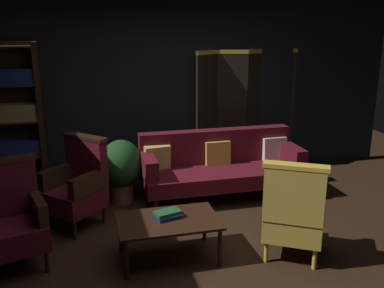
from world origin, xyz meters
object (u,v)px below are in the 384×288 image
object	(u,v)px
folding_screen	(244,110)
book_navy_cloth	(168,216)
armchair_wing_right	(12,218)
book_green_cloth	(168,213)
armchair_gilt_accent	(294,212)
armchair_wing_left	(77,185)
velvet_couch	(220,164)
coffee_table	(168,224)
potted_plant	(121,167)
bookshelf	(8,118)

from	to	relation	value
folding_screen	book_navy_cloth	bearing A→B (deg)	-126.00
armchair_wing_right	book_green_cloth	bearing A→B (deg)	-8.12
armchair_gilt_accent	armchair_wing_left	world-z (taller)	same
velvet_couch	folding_screen	bearing A→B (deg)	53.23
armchair_gilt_accent	book_green_cloth	size ratio (longest dim) A/B	4.07
folding_screen	coffee_table	world-z (taller)	folding_screen
book_navy_cloth	book_green_cloth	xyz separation A→B (m)	(0.00, 0.00, 0.04)
velvet_couch	book_navy_cloth	bearing A→B (deg)	-125.49
potted_plant	armchair_wing_right	bearing A→B (deg)	-132.04
bookshelf	coffee_table	size ratio (longest dim) A/B	2.05
bookshelf	armchair_gilt_accent	xyz separation A→B (m)	(2.91, -2.46, -0.58)
bookshelf	book_green_cloth	bearing A→B (deg)	-51.04
velvet_couch	book_green_cloth	xyz separation A→B (m)	(-0.99, -1.38, 0.02)
coffee_table	potted_plant	world-z (taller)	potted_plant
coffee_table	velvet_couch	bearing A→B (deg)	55.33
armchair_wing_right	bookshelf	bearing A→B (deg)	97.24
folding_screen	armchair_wing_right	size ratio (longest dim) A/B	1.83
potted_plant	book_navy_cloth	xyz separation A→B (m)	(0.31, -1.50, -0.05)
velvet_couch	coffee_table	size ratio (longest dim) A/B	2.12
folding_screen	book_navy_cloth	distance (m)	2.89
folding_screen	armchair_wing_left	world-z (taller)	folding_screen
coffee_table	book_navy_cloth	xyz separation A→B (m)	(0.00, 0.05, 0.06)
coffee_table	armchair_gilt_accent	xyz separation A→B (m)	(1.20, -0.29, 0.12)
armchair_gilt_accent	potted_plant	distance (m)	2.37
coffee_table	book_green_cloth	distance (m)	0.11
armchair_wing_right	book_navy_cloth	world-z (taller)	armchair_wing_right
armchair_wing_left	armchair_wing_right	size ratio (longest dim) A/B	1.00
armchair_wing_right	book_green_cloth	distance (m)	1.49
book_green_cloth	folding_screen	bearing A→B (deg)	54.00
potted_plant	coffee_table	bearing A→B (deg)	-78.66
potted_plant	book_green_cloth	world-z (taller)	potted_plant
velvet_couch	potted_plant	xyz separation A→B (m)	(-1.30, 0.11, 0.03)
coffee_table	armchair_gilt_accent	distance (m)	1.24
velvet_couch	coffee_table	bearing A→B (deg)	-124.67
folding_screen	velvet_couch	world-z (taller)	folding_screen
potted_plant	velvet_couch	bearing A→B (deg)	-5.03
velvet_couch	book_navy_cloth	world-z (taller)	velvet_couch
folding_screen	armchair_gilt_accent	world-z (taller)	folding_screen
armchair_wing_right	book_green_cloth	world-z (taller)	armchair_wing_right
armchair_wing_right	book_navy_cloth	distance (m)	1.49
armchair_wing_right	book_navy_cloth	size ratio (longest dim) A/B	4.18
armchair_wing_left	potted_plant	world-z (taller)	armchair_wing_left
book_green_cloth	velvet_couch	bearing A→B (deg)	54.51
potted_plant	armchair_gilt_accent	bearing A→B (deg)	-50.55
velvet_couch	armchair_gilt_accent	bearing A→B (deg)	-83.01
potted_plant	bookshelf	bearing A→B (deg)	155.99
book_navy_cloth	folding_screen	bearing A→B (deg)	54.00
velvet_couch	potted_plant	size ratio (longest dim) A/B	2.52
armchair_wing_right	potted_plant	bearing A→B (deg)	47.96
folding_screen	book_green_cloth	distance (m)	2.88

